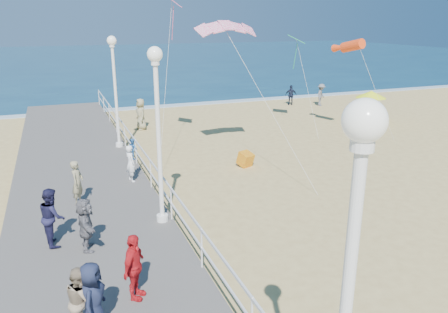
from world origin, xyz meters
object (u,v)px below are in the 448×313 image
object	(u,v)px
spectator_5	(86,224)
spectator_7	(52,217)
spectator_4	(93,299)
beach_umbrella	(371,94)
lamp_post_mid	(158,119)
beach_walker_c	(141,114)
lamp_post_near	(348,288)
beach_walker_a	(321,95)
spectator_3	(134,267)
box_kite	(245,160)
lamp_post_far	(115,81)
beach_chair_left	(353,116)
toddler_held	(133,149)
woman_holding_toddler	(131,163)
spectator_1	(81,300)
spectator_6	(78,183)
beach_chair_right	(379,117)
beach_walker_b	(291,95)

from	to	relation	value
spectator_5	spectator_7	distance (m)	1.07
spectator_4	beach_umbrella	size ratio (longest dim) A/B	0.73
lamp_post_mid	beach_walker_c	size ratio (longest dim) A/B	2.80
lamp_post_near	beach_walker_a	xyz separation A→B (m)	(16.55, 25.39, -2.81)
spectator_3	spectator_4	world-z (taller)	spectator_3
beach_walker_c	box_kite	xyz separation A→B (m)	(3.03, -8.80, -0.65)
spectator_4	beach_walker_a	size ratio (longest dim) A/B	0.91
lamp_post_far	spectator_3	distance (m)	13.00
box_kite	beach_chair_left	xyz separation A→B (m)	(10.90, 6.63, -0.10)
toddler_held	spectator_7	distance (m)	5.33
woman_holding_toddler	spectator_5	size ratio (longest dim) A/B	0.97
woman_holding_toddler	spectator_1	xyz separation A→B (m)	(-2.39, -8.31, 0.01)
spectator_5	beach_walker_a	size ratio (longest dim) A/B	0.88
spectator_6	beach_umbrella	distance (m)	19.81
lamp_post_far	beach_chair_right	bearing A→B (deg)	5.71
lamp_post_near	beach_walker_a	world-z (taller)	lamp_post_near
spectator_4	beach_chair_left	size ratio (longest dim) A/B	2.83
beach_chair_right	box_kite	bearing A→B (deg)	-154.92
beach_walker_b	beach_chair_right	xyz separation A→B (m)	(2.91, -6.74, -0.58)
box_kite	beach_chair_left	size ratio (longest dim) A/B	1.09
box_kite	beach_umbrella	world-z (taller)	beach_umbrella
lamp_post_mid	spectator_5	world-z (taller)	lamp_post_mid
spectator_6	spectator_5	bearing A→B (deg)	-153.86
beach_walker_a	woman_holding_toddler	bearing A→B (deg)	177.05
spectator_3	beach_walker_b	world-z (taller)	spectator_3
spectator_6	beach_walker_b	xyz separation A→B (m)	(16.84, 15.16, -0.39)
lamp_post_far	beach_chair_right	size ratio (longest dim) A/B	9.67
lamp_post_mid	beach_walker_c	world-z (taller)	lamp_post_mid
beach_walker_a	beach_chair_left	distance (m)	4.89
woman_holding_toddler	beach_umbrella	distance (m)	17.33
lamp_post_mid	lamp_post_far	distance (m)	9.00
lamp_post_near	woman_holding_toddler	xyz separation A→B (m)	(-0.28, 12.90, -2.54)
lamp_post_mid	spectator_7	xyz separation A→B (m)	(-3.16, -0.32, -2.44)
lamp_post_mid	spectator_4	distance (m)	5.72
lamp_post_mid	spectator_7	distance (m)	4.00
lamp_post_near	beach_walker_b	world-z (taller)	lamp_post_near
spectator_1	woman_holding_toddler	bearing A→B (deg)	-23.32
spectator_6	beach_walker_a	world-z (taller)	spectator_6
beach_walker_b	lamp_post_far	bearing A→B (deg)	53.35
beach_walker_a	beach_walker_b	world-z (taller)	beach_walker_a
spectator_1	beach_chair_left	size ratio (longest dim) A/B	2.65
beach_umbrella	beach_chair_left	size ratio (longest dim) A/B	3.89
lamp_post_near	beach_chair_right	size ratio (longest dim) A/B	9.67
lamp_post_near	spectator_5	world-z (taller)	lamp_post_near
beach_walker_c	beach_chair_right	size ratio (longest dim) A/B	3.46
spectator_1	spectator_3	distance (m)	1.39
beach_walker_a	beach_walker_c	bearing A→B (deg)	150.78
woman_holding_toddler	beach_walker_c	bearing A→B (deg)	-28.79
lamp_post_far	beach_walker_a	bearing A→B (deg)	24.06
spectator_4	beach_chair_right	bearing A→B (deg)	-30.40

